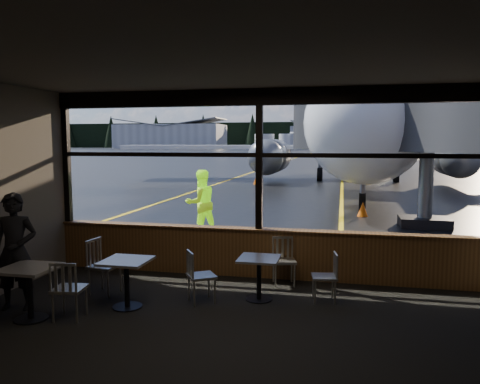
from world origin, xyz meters
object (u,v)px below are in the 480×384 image
(cafe_table_left, at_px, (30,294))
(cone_nose, at_px, (363,209))
(chair_mid_w, at_px, (105,267))
(cone_wing, at_px, (256,180))
(chair_near_e, at_px, (324,277))
(jet_bridge, at_px, (419,151))
(chair_near_n, at_px, (284,262))
(chair_mid_s, at_px, (69,289))
(airliner, at_px, (360,90))
(cafe_table_near, at_px, (259,279))
(passenger, at_px, (15,252))
(ground_crew, at_px, (201,203))
(chair_near_w, at_px, (202,277))
(cafe_table_mid, at_px, (127,284))

(cafe_table_left, relative_size, cone_nose, 1.53)
(chair_mid_w, xyz_separation_m, cone_wing, (-1.26, 20.84, -0.23))
(chair_near_e, distance_m, chair_mid_w, 3.62)
(jet_bridge, bearing_deg, chair_near_e, -109.47)
(chair_near_n, relative_size, chair_mid_s, 0.97)
(airliner, relative_size, cafe_table_near, 54.13)
(passenger, distance_m, cone_nose, 11.79)
(chair_mid_w, xyz_separation_m, ground_crew, (0.11, 5.08, 0.43))
(cafe_table_near, distance_m, chair_near_w, 0.92)
(cone_nose, bearing_deg, chair_mid_s, -112.92)
(chair_mid_s, height_order, passenger, passenger)
(chair_mid_s, bearing_deg, cone_wing, 85.08)
(jet_bridge, xyz_separation_m, chair_near_n, (-3.08, -5.90, -1.88))
(airliner, height_order, cafe_table_left, airliner)
(jet_bridge, relative_size, cafe_table_near, 15.04)
(chair_near_w, relative_size, cone_nose, 1.68)
(cafe_table_left, xyz_separation_m, cone_wing, (-0.79, 22.13, -0.15))
(airliner, xyz_separation_m, cafe_table_near, (-2.22, -23.26, -5.45))
(chair_near_e, relative_size, ground_crew, 0.44)
(cafe_table_mid, bearing_deg, cafe_table_left, -146.13)
(cafe_table_near, height_order, chair_near_w, chair_near_w)
(cafe_table_mid, relative_size, chair_mid_s, 0.85)
(chair_near_e, bearing_deg, chair_near_n, 35.87)
(chair_near_w, bearing_deg, cone_nose, 130.42)
(airliner, relative_size, cone_wing, 80.69)
(cafe_table_near, bearing_deg, airliner, 84.55)
(jet_bridge, xyz_separation_m, ground_crew, (-5.83, -1.94, -1.41))
(jet_bridge, relative_size, chair_mid_w, 11.29)
(jet_bridge, distance_m, chair_near_n, 6.92)
(cafe_table_mid, height_order, chair_mid_w, chair_mid_w)
(cafe_table_mid, xyz_separation_m, cone_nose, (3.90, 10.00, -0.12))
(chair_near_n, bearing_deg, cafe_table_left, 20.99)
(cafe_table_mid, bearing_deg, cone_wing, 95.12)
(chair_near_e, relative_size, cone_wing, 1.70)
(airliner, xyz_separation_m, cone_nose, (-0.24, -14.03, -5.55))
(ground_crew, bearing_deg, chair_mid_w, 46.68)
(cafe_table_near, distance_m, cafe_table_left, 3.40)
(chair_near_w, bearing_deg, passenger, -104.76)
(chair_near_w, xyz_separation_m, passenger, (-2.66, -0.87, 0.47))
(airliner, relative_size, cone_nose, 74.95)
(chair_near_w, height_order, cone_nose, chair_near_w)
(chair_near_n, relative_size, passenger, 0.48)
(cafe_table_near, height_order, chair_mid_w, chair_mid_w)
(cafe_table_mid, height_order, chair_near_w, chair_near_w)
(jet_bridge, relative_size, cafe_table_left, 13.60)
(cafe_table_mid, height_order, chair_mid_s, chair_mid_s)
(cafe_table_mid, distance_m, cone_nose, 10.73)
(cafe_table_left, height_order, chair_mid_s, chair_mid_s)
(airliner, height_order, chair_near_n, airliner)
(cafe_table_near, relative_size, chair_near_e, 0.88)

